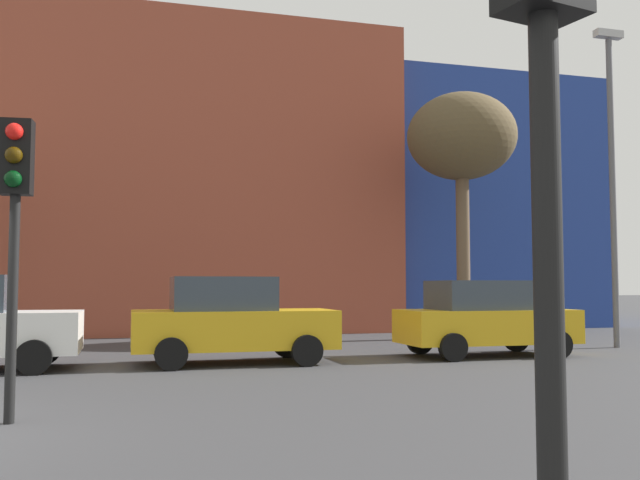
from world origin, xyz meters
TOP-DOWN VIEW (x-y plane):
  - building_backdrop at (2.21, 20.79)m, footprint 37.62×12.98m
  - parked_car_3 at (4.86, 6.26)m, footprint 4.11×2.02m
  - parked_car_4 at (10.65, 6.26)m, footprint 3.96×1.95m
  - traffic_light_near_right at (4.43, -5.73)m, footprint 0.40×0.39m
  - traffic_light_island at (1.49, 0.66)m, footprint 0.38×0.37m
  - bare_tree_0 at (12.76, 11.39)m, footprint 3.39×3.39m
  - street_lamp at (15.08, 7.39)m, footprint 0.80×0.24m

SIDE VIEW (x-z plane):
  - parked_car_4 at x=10.65m, z-range 0.00..1.71m
  - parked_car_3 at x=4.86m, z-range 0.00..1.78m
  - traffic_light_island at x=1.49m, z-range 0.84..4.41m
  - traffic_light_near_right at x=4.43m, z-range 0.85..4.46m
  - street_lamp at x=15.08m, z-range 0.53..8.96m
  - building_backdrop at x=2.21m, z-range -1.16..11.58m
  - bare_tree_0 at x=12.76m, z-range 2.35..9.96m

